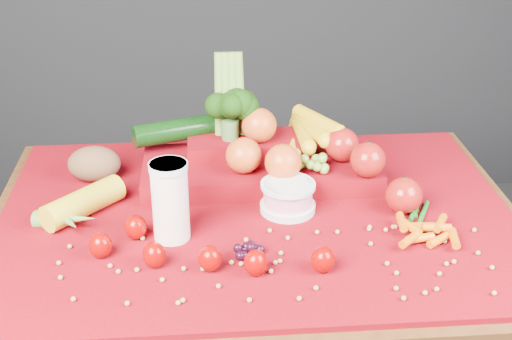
{
  "coord_description": "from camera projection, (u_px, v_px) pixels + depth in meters",
  "views": [
    {
      "loc": [
        -0.1,
        -1.27,
        1.49
      ],
      "look_at": [
        0.0,
        0.02,
        0.85
      ],
      "focal_mm": 50.0,
      "sensor_mm": 36.0,
      "label": 1
    }
  ],
  "objects": [
    {
      "name": "yogurt_bowl",
      "position": [
        288.0,
        196.0,
        1.46
      ],
      "size": [
        0.11,
        0.11,
        0.06
      ],
      "rotation": [
        0.0,
        0.0,
        -0.38
      ],
      "color": "silver",
      "rests_on": "red_cloth"
    },
    {
      "name": "baby_carrot_pile",
      "position": [
        425.0,
        226.0,
        1.39
      ],
      "size": [
        0.18,
        0.17,
        0.03
      ],
      "primitive_type": null,
      "color": "#D25E07",
      "rests_on": "red_cloth"
    },
    {
      "name": "potato",
      "position": [
        94.0,
        164.0,
        1.58
      ],
      "size": [
        0.12,
        0.08,
        0.08
      ],
      "primitive_type": "ellipsoid",
      "color": "brown",
      "rests_on": "red_cloth"
    },
    {
      "name": "soybean_scatter",
      "position": [
        266.0,
        265.0,
        1.29
      ],
      "size": [
        0.84,
        0.24,
        0.01
      ],
      "primitive_type": null,
      "color": "#A88748",
      "rests_on": "red_cloth"
    },
    {
      "name": "table",
      "position": [
        257.0,
        256.0,
        1.51
      ],
      "size": [
        1.1,
        0.8,
        0.75
      ],
      "color": "#37190C",
      "rests_on": "ground"
    },
    {
      "name": "dark_grape_cluster",
      "position": [
        248.0,
        248.0,
        1.32
      ],
      "size": [
        0.06,
        0.05,
        0.03
      ],
      "primitive_type": null,
      "color": "black",
      "rests_on": "red_cloth"
    },
    {
      "name": "strawberry_scatter",
      "position": [
        191.0,
        242.0,
        1.31
      ],
      "size": [
        0.44,
        0.28,
        0.05
      ],
      "color": "#970001",
      "rests_on": "red_cloth"
    },
    {
      "name": "milk_glass",
      "position": [
        170.0,
        198.0,
        1.34
      ],
      "size": [
        0.07,
        0.07,
        0.16
      ],
      "rotation": [
        0.0,
        0.0,
        0.42
      ],
      "color": "white",
      "rests_on": "red_cloth"
    },
    {
      "name": "produce_mound",
      "position": [
        268.0,
        154.0,
        1.58
      ],
      "size": [
        0.6,
        0.36,
        0.27
      ],
      "color": "maroon",
      "rests_on": "red_cloth"
    },
    {
      "name": "corn_ear",
      "position": [
        71.0,
        214.0,
        1.42
      ],
      "size": [
        0.25,
        0.26,
        0.06
      ],
      "rotation": [
        0.0,
        0.0,
        0.81
      ],
      "color": "gold",
      "rests_on": "red_cloth"
    },
    {
      "name": "red_cloth",
      "position": [
        257.0,
        215.0,
        1.47
      ],
      "size": [
        1.05,
        0.75,
        0.01
      ],
      "primitive_type": "cube",
      "color": "maroon",
      "rests_on": "table"
    },
    {
      "name": "green_bean_pile",
      "position": [
        413.0,
        207.0,
        1.48
      ],
      "size": [
        0.14,
        0.12,
        0.01
      ],
      "primitive_type": null,
      "color": "#166118",
      "rests_on": "red_cloth"
    }
  ]
}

